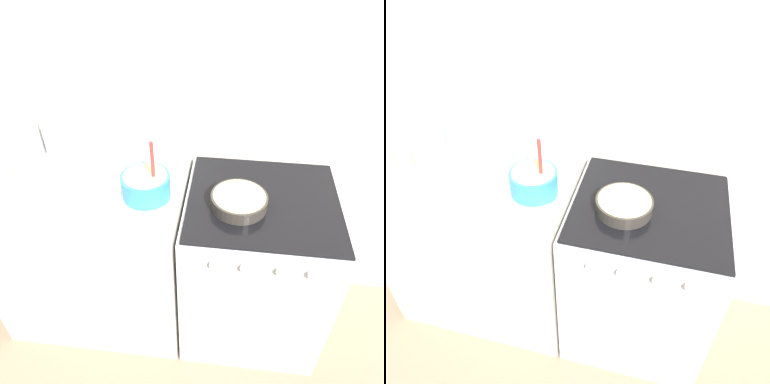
% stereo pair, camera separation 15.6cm
% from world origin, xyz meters
% --- Properties ---
extents(ground_plane, '(12.00, 12.00, 0.00)m').
position_xyz_m(ground_plane, '(0.00, 0.00, 0.00)').
color(ground_plane, gray).
extents(wall_back, '(4.82, 0.05, 2.40)m').
position_xyz_m(wall_back, '(0.00, 0.63, 1.20)').
color(wall_back, beige).
rests_on(wall_back, ground_plane).
extents(countertop_cabinet, '(0.91, 0.61, 0.88)m').
position_xyz_m(countertop_cabinet, '(-0.46, 0.30, 0.44)').
color(countertop_cabinet, silver).
rests_on(countertop_cabinet, ground_plane).
extents(stove, '(0.67, 0.63, 0.88)m').
position_xyz_m(stove, '(0.35, 0.30, 0.44)').
color(stove, silver).
rests_on(stove, ground_plane).
extents(mixing_bowl, '(0.21, 0.21, 0.28)m').
position_xyz_m(mixing_bowl, '(-0.15, 0.26, 0.95)').
color(mixing_bowl, '#338CBF').
rests_on(mixing_bowl, countertop_cabinet).
extents(baking_pan, '(0.24, 0.24, 0.06)m').
position_xyz_m(baking_pan, '(0.24, 0.25, 0.91)').
color(baking_pan, '#38332D').
rests_on(baking_pan, stove).
extents(storage_jar_left, '(0.16, 0.16, 0.20)m').
position_xyz_m(storage_jar_left, '(-0.80, 0.51, 0.97)').
color(storage_jar_left, silver).
rests_on(storage_jar_left, countertop_cabinet).
extents(storage_jar_middle, '(0.16, 0.16, 0.25)m').
position_xyz_m(storage_jar_middle, '(-0.61, 0.51, 0.99)').
color(storage_jar_middle, silver).
rests_on(storage_jar_middle, countertop_cabinet).
extents(tin_can, '(0.08, 0.08, 0.11)m').
position_xyz_m(tin_can, '(-0.80, 0.27, 0.93)').
color(tin_can, beige).
rests_on(tin_can, countertop_cabinet).
extents(recipe_page, '(0.24, 0.26, 0.01)m').
position_xyz_m(recipe_page, '(-0.15, 0.17, 0.88)').
color(recipe_page, white).
rests_on(recipe_page, countertop_cabinet).
extents(measuring_spoon, '(0.12, 0.04, 0.04)m').
position_xyz_m(measuring_spoon, '(-0.36, 0.12, 0.90)').
color(measuring_spoon, white).
rests_on(measuring_spoon, countertop_cabinet).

